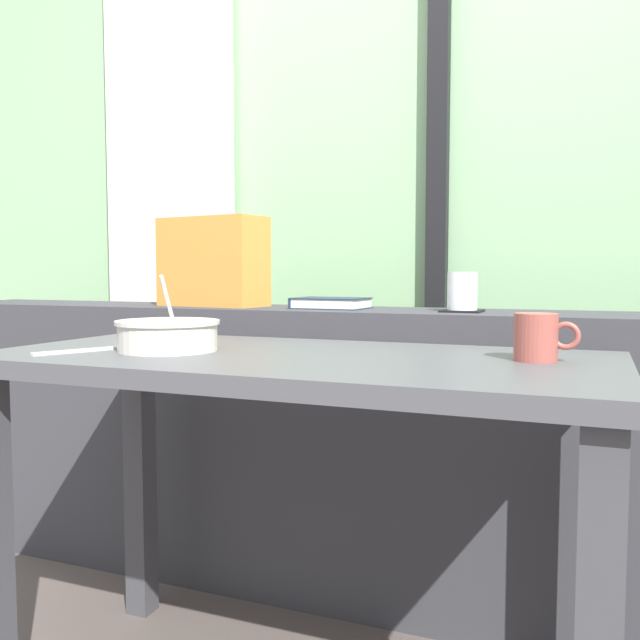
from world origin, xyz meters
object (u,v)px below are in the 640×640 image
ceramic_mug (537,337)px  breakfast_table (296,418)px  fork_utensil (76,351)px  throw_pillow (213,262)px  coaster_square (462,311)px  juice_glass (462,293)px  soup_bowl (168,335)px  closed_book (331,303)px

ceramic_mug → breakfast_table: bearing=-171.9°
breakfast_table → fork_utensil: bearing=-160.6°
throw_pillow → ceramic_mug: bearing=-26.9°
coaster_square → juice_glass: juice_glass is taller
throw_pillow → soup_bowl: bearing=-67.0°
juice_glass → soup_bowl: 0.75m
coaster_square → juice_glass: size_ratio=1.05×
soup_bowl → fork_utensil: size_ratio=1.22×
fork_utensil → ceramic_mug: ceramic_mug is taller
throw_pillow → closed_book: bearing=0.3°
soup_bowl → ceramic_mug: size_ratio=1.83×
soup_bowl → fork_utensil: (-0.15, -0.09, -0.03)m
throw_pillow → fork_utensil: 0.72m
coaster_square → fork_utensil: coaster_square is taller
juice_glass → coaster_square: bearing=0.0°
closed_book → throw_pillow: 0.39m
juice_glass → ceramic_mug: juice_glass is taller
soup_bowl → juice_glass: bearing=49.6°
soup_bowl → ceramic_mug: soup_bowl is taller
throw_pillow → fork_utensil: (0.10, -0.69, -0.19)m
coaster_square → soup_bowl: bearing=-130.4°
coaster_square → juice_glass: 0.05m
breakfast_table → ceramic_mug: (0.44, 0.06, 0.17)m
breakfast_table → coaster_square: bearing=66.5°
throw_pillow → juice_glass: bearing=-2.0°
soup_bowl → fork_utensil: 0.18m
juice_glass → throw_pillow: 0.74m
juice_glass → fork_utensil: (-0.64, -0.66, -0.10)m
juice_glass → fork_utensil: juice_glass is taller
closed_book → fork_utensil: closed_book is taller
breakfast_table → juice_glass: juice_glass is taller
soup_bowl → fork_utensil: soup_bowl is taller
coaster_square → throw_pillow: throw_pillow is taller
soup_bowl → coaster_square: bearing=49.6°
coaster_square → soup_bowl: soup_bowl is taller
coaster_square → throw_pillow: 0.75m
fork_utensil → ceramic_mug: bearing=39.2°
juice_glass → ceramic_mug: bearing=-64.8°
juice_glass → ceramic_mug: 0.51m
breakfast_table → closed_book: (-0.14, 0.55, 0.20)m
closed_book → throw_pillow: size_ratio=0.63×
breakfast_table → closed_book: bearing=104.4°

